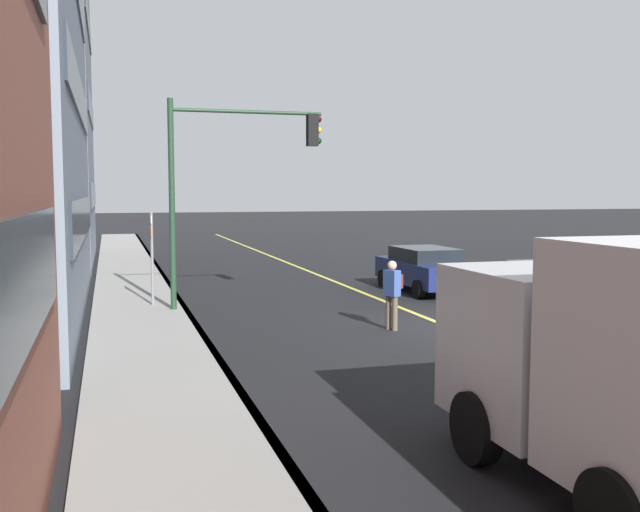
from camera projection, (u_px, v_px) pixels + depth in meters
The scene contains 9 objects.
ground at pixel (446, 326), 18.07m from camera, with size 200.00×200.00×0.00m, color black.
sidewalk_slab at pixel (148, 340), 16.04m from camera, with size 80.00×2.56×0.15m, color gray.
curb_edge at pixel (202, 337), 16.37m from camera, with size 80.00×0.16×0.15m, color slate.
lane_stripe_center at pixel (446, 326), 18.07m from camera, with size 80.00×0.16×0.01m, color #D8CC4C.
car_maroon at pixel (547, 290), 19.29m from camera, with size 3.92×2.05×1.49m.
car_navy at pixel (425, 268), 24.24m from camera, with size 4.58×1.98×1.48m.
pedestrian_with_backpack at pixel (392, 290), 17.49m from camera, with size 0.45×0.45×1.69m.
traffic_light_mast at pixel (231, 167), 19.84m from camera, with size 0.28×4.29×5.83m.
street_sign_post at pixel (152, 253), 20.36m from camera, with size 0.60×0.08×2.77m.
Camera 1 is at (-16.24, 8.03, 3.36)m, focal length 40.61 mm.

